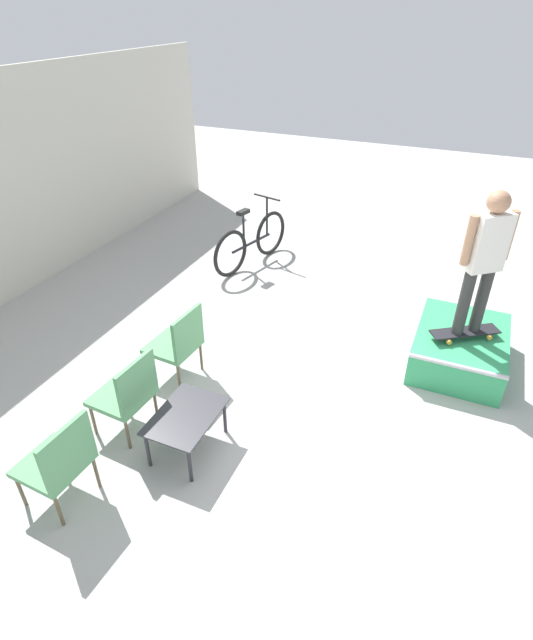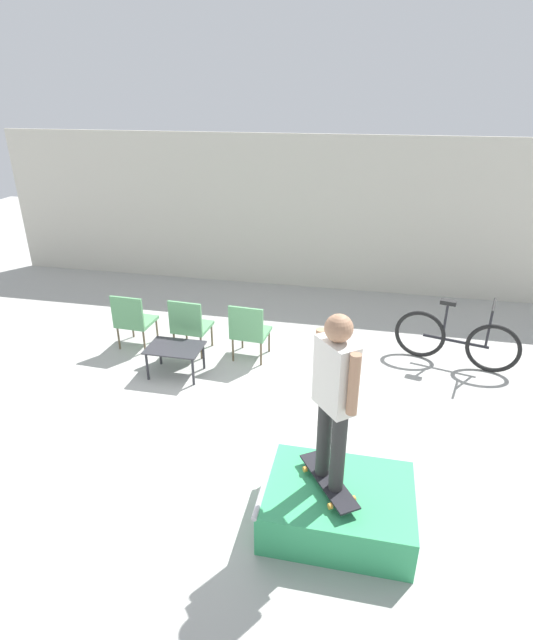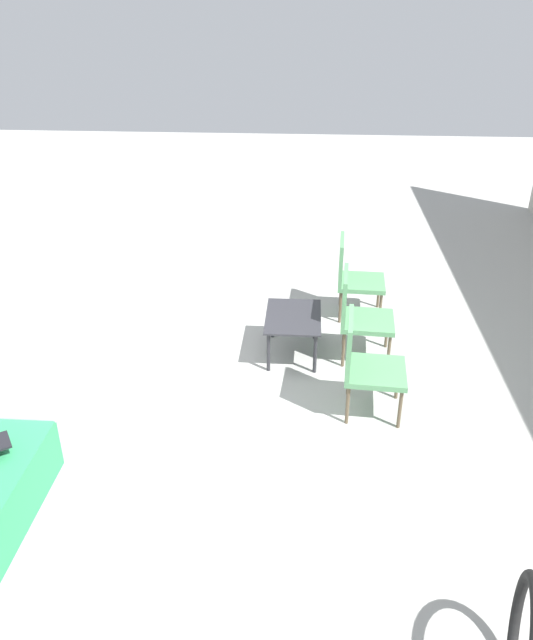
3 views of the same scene
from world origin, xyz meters
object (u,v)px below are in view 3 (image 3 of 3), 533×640
Objects in this scene: coffee_table at (293,321)px; patio_chair_left at (353,274)px; patio_chair_right at (365,362)px; patio_chair_center at (358,312)px.

patio_chair_left is at bearing 145.50° from coffee_table.
patio_chair_right is at bearing -177.08° from patio_chair_left.
patio_chair_left is (-0.94, 0.64, 0.12)m from coffee_table.
patio_chair_left is 0.93m from patio_chair_center.
coffee_table is 0.85× the size of patio_chair_right.
patio_chair_right is (1.86, 0.00, 0.00)m from patio_chair_left.
patio_chair_center is (-0.01, 0.64, 0.12)m from coffee_table.
patio_chair_right is (0.92, 0.64, 0.12)m from coffee_table.
coffee_table is at bearing 94.13° from patio_chair_center.
patio_chair_center is at bearing 90.54° from coffee_table.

